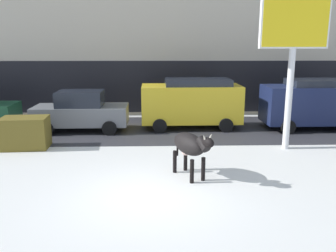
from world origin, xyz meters
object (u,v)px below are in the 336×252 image
at_px(billboard, 294,32).
at_px(dumpster, 25,133).
at_px(pedestrian_near_billboard, 296,101).
at_px(cow_black, 190,145).
at_px(pedestrian_by_cars, 153,102).
at_px(car_grey_sedan, 81,111).
at_px(car_yellow_van, 192,102).
at_px(car_navy_van, 314,103).

distance_m(billboard, dumpster, 10.61).
relative_size(pedestrian_near_billboard, dumpster, 1.02).
bearing_deg(cow_black, pedestrian_by_cars, 97.87).
bearing_deg(cow_black, dumpster, 151.79).
xyz_separation_m(cow_black, pedestrian_near_billboard, (6.53, 8.82, -0.11)).
xyz_separation_m(cow_black, billboard, (3.92, 2.87, 3.32)).
xyz_separation_m(car_grey_sedan, pedestrian_by_cars, (3.23, 2.90, -0.03)).
bearing_deg(car_yellow_van, cow_black, -95.68).
bearing_deg(cow_black, car_yellow_van, 84.32).
distance_m(cow_black, dumpster, 6.83).
bearing_deg(car_navy_van, dumpster, -167.16).
height_order(billboard, car_yellow_van, billboard).
xyz_separation_m(billboard, dumpster, (-9.93, 0.35, -3.71)).
relative_size(billboard, pedestrian_by_cars, 3.21).
relative_size(cow_black, car_yellow_van, 0.40).
xyz_separation_m(billboard, car_yellow_van, (-3.28, 3.54, -3.07)).
distance_m(pedestrian_near_billboard, pedestrian_by_cars, 7.75).
xyz_separation_m(car_grey_sedan, dumpster, (-1.57, -2.70, -0.31)).
xyz_separation_m(cow_black, car_grey_sedan, (-4.45, 5.93, -0.09)).
bearing_deg(dumpster, car_yellow_van, 25.59).
distance_m(pedestrian_near_billboard, dumpster, 13.74).
distance_m(car_grey_sedan, pedestrian_near_billboard, 11.35).
relative_size(car_navy_van, pedestrian_by_cars, 2.67).
bearing_deg(billboard, dumpster, 177.96).
distance_m(car_navy_van, pedestrian_by_cars, 8.04).
bearing_deg(pedestrian_near_billboard, car_grey_sedan, -165.22).
bearing_deg(dumpster, pedestrian_by_cars, 49.43).
relative_size(cow_black, pedestrian_near_billboard, 1.08).
height_order(cow_black, billboard, billboard).
relative_size(car_yellow_van, pedestrian_by_cars, 2.67).
distance_m(car_yellow_van, dumpster, 7.40).
relative_size(cow_black, billboard, 0.34).
bearing_deg(car_yellow_van, car_grey_sedan, -174.57).
bearing_deg(dumpster, car_grey_sedan, 59.90).
height_order(car_yellow_van, pedestrian_near_billboard, car_yellow_van).
height_order(cow_black, car_grey_sedan, car_grey_sedan).
xyz_separation_m(car_navy_van, dumpster, (-12.33, -2.81, -0.64)).
bearing_deg(dumpster, billboard, -2.04).
height_order(car_navy_van, dumpster, car_navy_van).
bearing_deg(car_grey_sedan, dumpster, -120.10).
bearing_deg(car_grey_sedan, car_navy_van, 0.58).
xyz_separation_m(cow_black, dumpster, (-6.01, 3.23, -0.39)).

